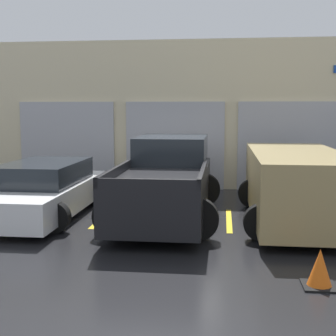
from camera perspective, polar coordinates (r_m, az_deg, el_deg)
The scene contains 8 objects.
ground_plane at distance 11.72m, azimuth 0.32°, elevation -5.00°, with size 28.00×28.00×0.00m, color black.
shophouse_building at distance 14.72m, azimuth 1.73°, elevation 6.33°, with size 17.82×0.68×4.56m.
pickup_truck at distance 10.83m, azimuth -0.12°, elevation -1.49°, with size 2.45×5.26×1.79m.
sedan_white at distance 11.31m, azimuth -14.91°, elevation -2.64°, with size 2.23×4.65×1.25m.
sedan_side at distance 10.58m, azimuth 15.33°, elevation -1.89°, with size 2.39×4.92×1.57m.
parking_stripe_left at distance 10.96m, azimuth -7.83°, elevation -5.91°, with size 0.12×2.20×0.01m, color gold.
parking_stripe_centre at distance 10.62m, azimuth 7.45°, elevation -6.33°, with size 0.12×2.20×0.01m, color gold.
traffic_cone at distance 7.03m, azimuth 18.02°, elevation -11.70°, with size 0.47×0.47×0.55m.
Camera 1 is at (1.27, -11.38, 2.50)m, focal length 50.00 mm.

